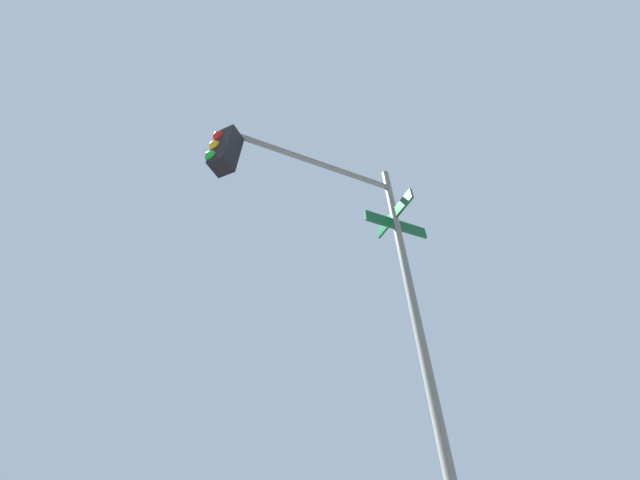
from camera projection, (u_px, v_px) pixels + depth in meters
traffic_signal_near at (327, 231)px, 4.42m from camera, size 2.49×2.58×6.44m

